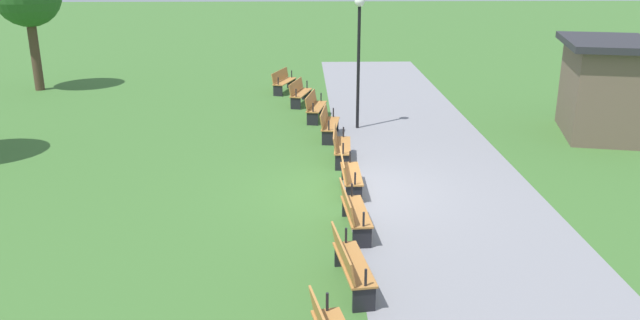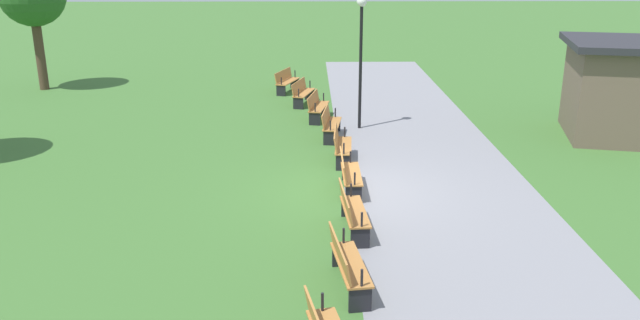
% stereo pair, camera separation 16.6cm
% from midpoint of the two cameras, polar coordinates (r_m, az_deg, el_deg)
% --- Properties ---
extents(ground_plane, '(120.00, 120.00, 0.00)m').
position_cam_midpoint_polar(ground_plane, '(15.45, 2.50, -2.80)').
color(ground_plane, '#3D6B2D').
extents(path_paving, '(37.45, 4.66, 0.01)m').
position_cam_midpoint_polar(path_paving, '(15.75, 10.42, -2.66)').
color(path_paving, gray).
rests_on(path_paving, ground).
extents(bench_0, '(1.77, 1.00, 0.89)m').
position_cam_midpoint_polar(bench_0, '(26.27, -3.50, 7.10)').
color(bench_0, '#B27538').
rests_on(bench_0, ground).
extents(bench_1, '(1.77, 0.90, 0.89)m').
position_cam_midpoint_polar(bench_1, '(24.08, -2.05, 6.09)').
color(bench_1, '#B27538').
rests_on(bench_1, ground).
extents(bench_2, '(1.77, 0.80, 0.89)m').
position_cam_midpoint_polar(bench_2, '(21.89, -0.70, 4.86)').
color(bench_2, '#B27538').
rests_on(bench_2, ground).
extents(bench_3, '(1.75, 0.69, 0.89)m').
position_cam_midpoint_polar(bench_3, '(19.68, 0.51, 3.32)').
color(bench_3, '#B27538').
rests_on(bench_3, ground).
extents(bench_4, '(1.73, 0.58, 0.89)m').
position_cam_midpoint_polar(bench_4, '(17.47, 1.53, 1.37)').
color(bench_4, '#B27538').
rests_on(bench_4, ground).
extents(bench_5, '(1.71, 0.47, 0.89)m').
position_cam_midpoint_polar(bench_5, '(15.28, 2.27, -1.15)').
color(bench_5, '#B27538').
rests_on(bench_5, ground).
extents(bench_6, '(1.73, 0.58, 0.89)m').
position_cam_midpoint_polar(bench_6, '(13.12, 2.60, -4.52)').
color(bench_6, '#B27538').
rests_on(bench_6, ground).
extents(bench_7, '(1.75, 0.69, 0.89)m').
position_cam_midpoint_polar(bench_7, '(11.02, 2.27, -9.19)').
color(bench_7, '#B27538').
rests_on(bench_7, ground).
extents(lamp_post, '(0.32, 0.32, 4.20)m').
position_cam_midpoint_polar(lamp_post, '(20.37, 3.27, 10.79)').
color(lamp_post, black).
rests_on(lamp_post, ground).
extents(kiosk, '(4.20, 3.30, 2.99)m').
position_cam_midpoint_polar(kiosk, '(21.60, 23.78, 6.02)').
color(kiosk, brown).
rests_on(kiosk, ground).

